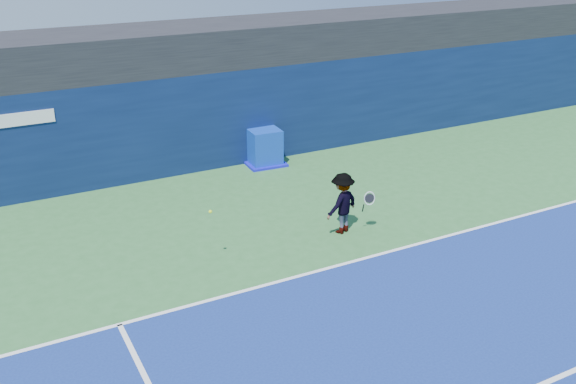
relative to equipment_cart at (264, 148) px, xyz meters
name	(u,v)px	position (x,y,z in m)	size (l,w,h in m)	color
ground	(427,335)	(-1.33, -9.74, -0.52)	(80.00, 80.00, 0.00)	#2F6932
baseline	(341,265)	(-1.33, -6.74, -0.51)	(24.00, 0.10, 0.01)	white
stadium_band	(199,45)	(-1.33, 1.76, 3.08)	(36.00, 3.00, 1.20)	black
back_wall_assembly	(214,118)	(-1.33, 0.76, 0.98)	(36.00, 1.03, 3.00)	#0B193D
equipment_cart	(264,148)	(0.00, 0.00, 0.00)	(1.26, 1.26, 1.15)	#0B31A5
tennis_player	(342,203)	(-0.42, -5.30, 0.25)	(1.30, 0.87, 1.55)	silver
tennis_ball	(210,212)	(-3.84, -5.30, 0.75)	(0.08, 0.08, 0.08)	#D7F31B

